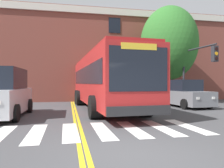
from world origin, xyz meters
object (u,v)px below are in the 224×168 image
at_px(car_silver_near_lane, 2,94).
at_px(car_teal_behind_bus, 88,89).
at_px(car_grey_far_lane, 185,95).
at_px(traffic_light_near_corner, 197,63).
at_px(street_tree_curbside_large, 169,43).
at_px(city_bus, 104,80).

distance_m(car_silver_near_lane, car_teal_behind_bus, 12.08).
distance_m(car_grey_far_lane, traffic_light_near_corner, 2.39).
bearing_deg(traffic_light_near_corner, street_tree_curbside_large, 99.97).
distance_m(city_bus, car_silver_near_lane, 5.94).
bearing_deg(traffic_light_near_corner, car_teal_behind_bus, 129.89).
xyz_separation_m(city_bus, car_teal_behind_bus, (-0.31, 8.53, -0.78)).
bearing_deg(car_teal_behind_bus, street_tree_curbside_large, -38.56).
bearing_deg(street_tree_curbside_large, city_bus, -150.81).
relative_size(car_grey_far_lane, traffic_light_near_corner, 0.96).
bearing_deg(car_teal_behind_bus, car_grey_far_lane, -54.26).
height_order(car_silver_near_lane, traffic_light_near_corner, traffic_light_near_corner).
height_order(city_bus, car_silver_near_lane, city_bus).
bearing_deg(city_bus, street_tree_curbside_large, 29.19).
bearing_deg(traffic_light_near_corner, car_silver_near_lane, -167.83).
xyz_separation_m(car_silver_near_lane, street_tree_curbside_large, (11.48, 5.84, 3.90)).
height_order(car_grey_far_lane, car_teal_behind_bus, car_teal_behind_bus).
bearing_deg(car_silver_near_lane, street_tree_curbside_large, 26.97).
relative_size(car_teal_behind_bus, traffic_light_near_corner, 1.04).
bearing_deg(car_grey_far_lane, car_teal_behind_bus, 125.74).
relative_size(car_silver_near_lane, car_teal_behind_bus, 1.04).
bearing_deg(car_grey_far_lane, city_bus, -178.81).
bearing_deg(car_grey_far_lane, traffic_light_near_corner, 3.07).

